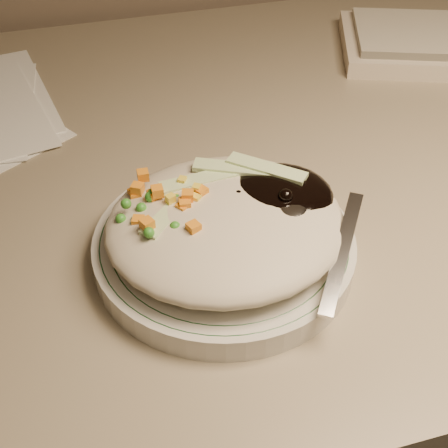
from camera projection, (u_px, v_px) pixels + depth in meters
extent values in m
cube|color=gray|center=(284.00, 154.00, 0.67)|extent=(1.40, 0.70, 0.04)
cylinder|color=silver|center=(224.00, 248.00, 0.52)|extent=(0.22, 0.22, 0.02)
torus|color=#144723|center=(224.00, 239.00, 0.51)|extent=(0.20, 0.20, 0.00)
torus|color=#144723|center=(224.00, 239.00, 0.51)|extent=(0.19, 0.19, 0.00)
ellipsoid|color=#B4A992|center=(226.00, 224.00, 0.49)|extent=(0.19, 0.18, 0.04)
ellipsoid|color=black|center=(274.00, 198.00, 0.51)|extent=(0.10, 0.09, 0.03)
ellipsoid|color=orange|center=(165.00, 216.00, 0.50)|extent=(0.08, 0.08, 0.02)
sphere|color=black|center=(238.00, 197.00, 0.50)|extent=(0.01, 0.01, 0.01)
sphere|color=black|center=(270.00, 186.00, 0.51)|extent=(0.01, 0.01, 0.01)
sphere|color=black|center=(300.00, 183.00, 0.50)|extent=(0.01, 0.01, 0.01)
sphere|color=black|center=(286.00, 180.00, 0.52)|extent=(0.01, 0.01, 0.01)
sphere|color=black|center=(286.00, 196.00, 0.49)|extent=(0.01, 0.01, 0.01)
sphere|color=black|center=(270.00, 192.00, 0.50)|extent=(0.01, 0.01, 0.01)
sphere|color=black|center=(278.00, 182.00, 0.51)|extent=(0.01, 0.01, 0.01)
cube|color=orange|center=(157.00, 191.00, 0.49)|extent=(0.01, 0.01, 0.01)
cube|color=orange|center=(183.00, 216.00, 0.48)|extent=(0.01, 0.01, 0.01)
cube|color=orange|center=(137.00, 188.00, 0.50)|extent=(0.01, 0.01, 0.01)
cube|color=orange|center=(188.00, 196.00, 0.48)|extent=(0.01, 0.01, 0.01)
cube|color=orange|center=(185.00, 205.00, 0.48)|extent=(0.01, 0.01, 0.01)
cube|color=orange|center=(135.00, 194.00, 0.51)|extent=(0.01, 0.01, 0.01)
cube|color=orange|center=(154.00, 195.00, 0.49)|extent=(0.01, 0.01, 0.01)
cube|color=orange|center=(183.00, 208.00, 0.48)|extent=(0.01, 0.01, 0.01)
cube|color=orange|center=(201.00, 192.00, 0.49)|extent=(0.01, 0.01, 0.01)
cube|color=orange|center=(143.00, 175.00, 0.50)|extent=(0.01, 0.01, 0.01)
cube|color=orange|center=(147.00, 224.00, 0.46)|extent=(0.01, 0.01, 0.01)
cube|color=orange|center=(194.00, 228.00, 0.46)|extent=(0.01, 0.01, 0.01)
cube|color=orange|center=(138.00, 222.00, 0.48)|extent=(0.01, 0.01, 0.01)
cube|color=orange|center=(137.00, 197.00, 0.50)|extent=(0.01, 0.01, 0.01)
sphere|color=#388C28|center=(182.00, 202.00, 0.49)|extent=(0.01, 0.01, 0.01)
sphere|color=#388C28|center=(149.00, 233.00, 0.46)|extent=(0.01, 0.01, 0.01)
sphere|color=#388C28|center=(141.00, 208.00, 0.48)|extent=(0.01, 0.01, 0.01)
sphere|color=#388C28|center=(126.00, 204.00, 0.48)|extent=(0.01, 0.01, 0.01)
sphere|color=#388C28|center=(177.00, 199.00, 0.49)|extent=(0.01, 0.01, 0.01)
sphere|color=#388C28|center=(195.00, 227.00, 0.48)|extent=(0.01, 0.01, 0.01)
sphere|color=#388C28|center=(165.00, 212.00, 0.49)|extent=(0.01, 0.01, 0.01)
sphere|color=#388C28|center=(161.00, 230.00, 0.47)|extent=(0.01, 0.01, 0.01)
sphere|color=#388C28|center=(121.00, 219.00, 0.48)|extent=(0.01, 0.01, 0.01)
sphere|color=#388C28|center=(152.00, 194.00, 0.49)|extent=(0.01, 0.01, 0.01)
sphere|color=#388C28|center=(150.00, 197.00, 0.49)|extent=(0.01, 0.01, 0.01)
sphere|color=#388C28|center=(146.00, 222.00, 0.47)|extent=(0.01, 0.01, 0.01)
sphere|color=#388C28|center=(175.00, 227.00, 0.47)|extent=(0.01, 0.01, 0.01)
sphere|color=#388C28|center=(201.00, 183.00, 0.51)|extent=(0.01, 0.01, 0.01)
cube|color=yellow|center=(176.00, 200.00, 0.49)|extent=(0.01, 0.01, 0.01)
cube|color=yellow|center=(196.00, 199.00, 0.49)|extent=(0.01, 0.01, 0.01)
cube|color=yellow|center=(161.00, 200.00, 0.50)|extent=(0.01, 0.01, 0.01)
cube|color=yellow|center=(171.00, 199.00, 0.48)|extent=(0.01, 0.01, 0.01)
cube|color=yellow|center=(165.00, 214.00, 0.49)|extent=(0.01, 0.01, 0.01)
cube|color=yellow|center=(197.00, 189.00, 0.49)|extent=(0.01, 0.01, 0.01)
cube|color=yellow|center=(182.00, 181.00, 0.50)|extent=(0.01, 0.01, 0.01)
cube|color=yellow|center=(177.00, 212.00, 0.49)|extent=(0.01, 0.01, 0.01)
cube|color=#B2D18C|center=(201.00, 180.00, 0.51)|extent=(0.07, 0.02, 0.00)
cube|color=#B2D18C|center=(234.00, 168.00, 0.52)|extent=(0.07, 0.04, 0.00)
cube|color=#B2D18C|center=(173.00, 211.00, 0.48)|extent=(0.06, 0.06, 0.00)
cube|color=#B2D18C|center=(267.00, 168.00, 0.51)|extent=(0.06, 0.06, 0.00)
ellipsoid|color=silver|center=(287.00, 207.00, 0.49)|extent=(0.05, 0.06, 0.01)
cube|color=silver|center=(342.00, 252.00, 0.47)|extent=(0.07, 0.10, 0.03)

